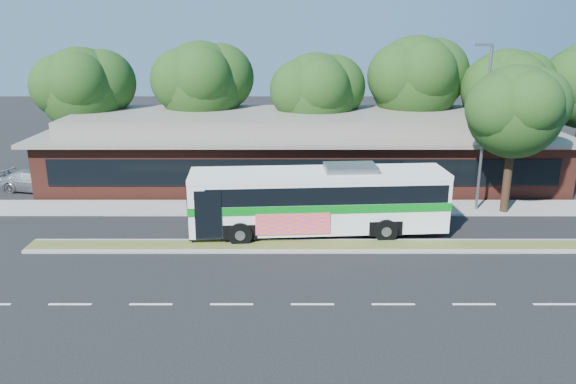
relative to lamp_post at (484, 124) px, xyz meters
name	(u,v)px	position (x,y,z in m)	size (l,w,h in m)	color
ground	(308,252)	(-9.56, -6.00, -4.90)	(120.00, 120.00, 0.00)	black
median_strip	(307,246)	(-9.56, -5.40, -4.83)	(26.00, 1.10, 0.15)	#4A5122
sidewalk	(304,208)	(-9.56, 0.40, -4.84)	(44.00, 2.60, 0.12)	gray
parking_lot	(16,191)	(-27.56, 4.00, -4.90)	(14.00, 12.00, 0.01)	black
plaza_building	(302,148)	(-9.56, 6.99, -2.77)	(33.20, 11.20, 4.45)	#522219
lamp_post	(484,124)	(0.00, 0.00, 0.00)	(0.93, 0.18, 9.07)	slate
tree_bg_a	(89,88)	(-24.15, 9.14, 0.97)	(6.47, 5.80, 8.63)	black
tree_bg_b	(207,82)	(-16.13, 10.14, 1.24)	(6.69, 6.00, 9.00)	black
tree_bg_c	(322,92)	(-8.16, 9.13, 0.69)	(6.24, 5.60, 8.26)	black
tree_bg_d	(421,78)	(-1.12, 10.15, 1.52)	(6.91, 6.20, 9.37)	black
tree_bg_e	(511,90)	(4.85, 9.14, 0.84)	(6.47, 5.80, 8.50)	black
transit_bus	(319,196)	(-8.94, -3.60, -2.96)	(12.61, 3.55, 3.50)	white
sedan	(37,181)	(-26.16, 3.95, -4.23)	(1.87, 4.61, 1.34)	#A0A2A6
sidewalk_tree	(521,109)	(1.79, -0.27, 0.81)	(5.47, 4.90, 8.06)	black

